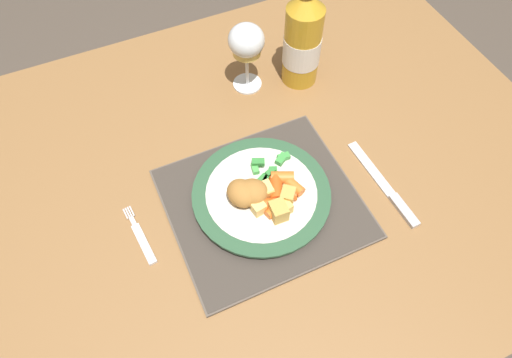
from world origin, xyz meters
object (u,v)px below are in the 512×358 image
Objects in this scene: dining_table at (234,203)px; bottle at (303,40)px; dinner_plate at (261,195)px; table_knife at (388,190)px; wine_glass at (246,43)px; fork at (142,239)px.

bottle reaches higher than dining_table.
table_knife is at bearing -19.79° from dinner_plate.
fork is at bearing -140.02° from wine_glass.
bottle is (0.11, -0.03, -0.01)m from wine_glass.
dinner_plate is 0.22m from fork.
dining_table is at bearing -120.38° from wine_glass.
fork is 0.45m from table_knife.
dinner_plate is at bearing 160.21° from table_knife.
fork is at bearing 168.29° from table_knife.
dining_table is at bearing -141.75° from bottle.
dinner_plate reaches higher than table_knife.
bottle is at bearing 29.08° from fork.
bottle is at bearing 92.53° from table_knife.
bottle is at bearing 50.51° from dinner_plate.
table_knife is at bearing -87.47° from bottle.
fork is 0.46× the size of bottle.
bottle reaches higher than dinner_plate.
fork is 0.49m from bottle.
dinner_plate is 1.20× the size of table_knife.
bottle is (-0.01, 0.32, 0.10)m from table_knife.
dining_table is at bearing 14.98° from fork.
dinner_plate is at bearing -129.49° from bottle.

